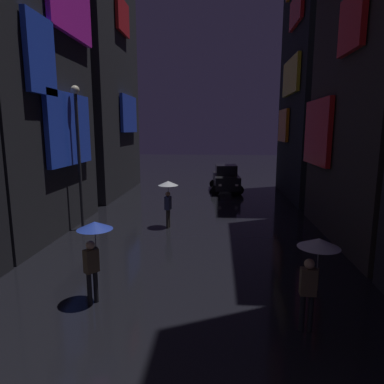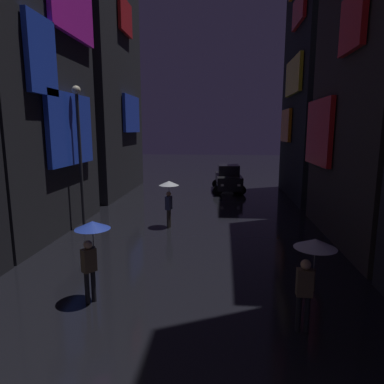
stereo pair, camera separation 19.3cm
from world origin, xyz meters
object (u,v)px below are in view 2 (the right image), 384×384
Objects in this scene: pedestrian_foreground_right_clear at (169,191)px; car_distant at (228,179)px; pedestrian_midstreet_left_blue at (91,239)px; streetlamp_left_far at (79,143)px; pedestrian_midstreet_centre_clear at (312,259)px.

car_distant is (2.79, 9.53, -0.74)m from pedestrian_foreground_right_clear.
pedestrian_midstreet_left_blue is 16.92m from car_distant.
car_distant is 12.46m from streetlamp_left_far.
pedestrian_foreground_right_clear is 4.38m from streetlamp_left_far.
pedestrian_midstreet_left_blue is 1.00× the size of pedestrian_midstreet_centre_clear.
car_distant is at bearing 73.68° from pedestrian_foreground_right_clear.
streetlamp_left_far is (-2.89, 6.30, 2.15)m from pedestrian_midstreet_left_blue.
streetlamp_left_far reaches higher than pedestrian_midstreet_centre_clear.
pedestrian_foreground_right_clear and pedestrian_midstreet_left_blue have the same top height.
pedestrian_midstreet_centre_clear is at bearing -9.81° from pedestrian_midstreet_left_blue.
pedestrian_midstreet_left_blue is at bearing -65.36° from streetlamp_left_far.
streetlamp_left_far reaches higher than pedestrian_midstreet_left_blue.
streetlamp_left_far is at bearing -169.94° from pedestrian_foreground_right_clear.
pedestrian_foreground_right_clear reaches higher than car_distant.
car_distant is at bearing 57.30° from streetlamp_left_far.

